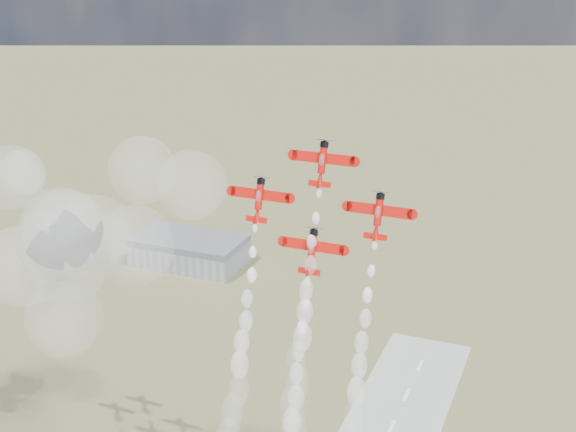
% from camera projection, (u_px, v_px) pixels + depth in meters
% --- Properties ---
extents(hangar, '(50.00, 28.00, 13.00)m').
position_uv_depth(hangar, '(189.00, 250.00, 370.28)').
color(hangar, gray).
rests_on(hangar, ground).
extents(plane_lead, '(12.56, 5.28, 8.70)m').
position_uv_depth(plane_lead, '(322.00, 163.00, 152.55)').
color(plane_lead, red).
rests_on(plane_lead, ground).
extents(plane_left, '(12.56, 5.28, 8.70)m').
position_uv_depth(plane_left, '(259.00, 199.00, 157.23)').
color(plane_left, red).
rests_on(plane_left, ground).
extents(plane_right, '(12.56, 5.28, 8.70)m').
position_uv_depth(plane_right, '(378.00, 215.00, 148.88)').
color(plane_right, red).
rests_on(plane_right, ground).
extents(plane_slot, '(12.56, 5.28, 8.70)m').
position_uv_depth(plane_slot, '(312.00, 250.00, 153.57)').
color(plane_slot, red).
rests_on(plane_slot, ground).
extents(smoke_trail_lead, '(5.65, 17.22, 47.29)m').
position_uv_depth(smoke_trail_lead, '(297.00, 381.00, 155.02)').
color(smoke_trail_lead, white).
rests_on(smoke_trail_lead, plane_lead).
extents(smoke_trail_left, '(5.75, 17.52, 47.60)m').
position_uv_depth(smoke_trail_left, '(234.00, 410.00, 159.80)').
color(smoke_trail_left, white).
rests_on(smoke_trail_left, plane_left).
extents(drifted_smoke_cloud, '(58.05, 41.25, 55.86)m').
position_uv_depth(drifted_smoke_cloud, '(79.00, 241.00, 189.24)').
color(drifted_smoke_cloud, white).
rests_on(drifted_smoke_cloud, ground).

